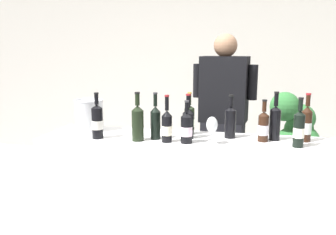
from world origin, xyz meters
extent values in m
cube|color=beige|center=(0.00, 2.60, 1.40)|extent=(8.00, 0.10, 2.80)
cube|color=white|center=(0.00, 0.00, 0.47)|extent=(2.11, 0.53, 0.93)
cylinder|color=black|center=(0.01, 0.02, 1.02)|extent=(0.08, 0.08, 0.18)
cone|color=black|center=(0.01, 0.02, 1.14)|extent=(0.08, 0.08, 0.04)
cylinder|color=black|center=(0.01, 0.02, 1.20)|extent=(0.03, 0.03, 0.09)
cylinder|color=maroon|center=(0.01, 0.02, 1.25)|extent=(0.04, 0.04, 0.01)
cylinder|color=black|center=(-0.21, -0.05, 1.03)|extent=(0.07, 0.07, 0.20)
cone|color=black|center=(-0.21, -0.05, 1.15)|extent=(0.07, 0.07, 0.04)
cylinder|color=black|center=(-0.21, -0.05, 1.21)|extent=(0.03, 0.03, 0.09)
cylinder|color=#333338|center=(-0.21, -0.05, 1.26)|extent=(0.03, 0.03, 0.01)
cylinder|color=black|center=(0.00, 0.15, 1.03)|extent=(0.08, 0.08, 0.20)
cone|color=black|center=(0.00, 0.15, 1.14)|extent=(0.08, 0.08, 0.03)
cylinder|color=black|center=(0.00, 0.15, 1.20)|extent=(0.03, 0.03, 0.08)
cylinder|color=#B79333|center=(0.00, 0.15, 1.25)|extent=(0.03, 0.03, 0.01)
cylinder|color=silver|center=(0.00, 0.15, 1.02)|extent=(0.08, 0.08, 0.06)
cylinder|color=black|center=(-0.62, -0.12, 1.04)|extent=(0.08, 0.08, 0.22)
cone|color=black|center=(-0.62, -0.12, 1.17)|extent=(0.08, 0.08, 0.03)
cylinder|color=black|center=(-0.62, -0.12, 1.22)|extent=(0.03, 0.03, 0.07)
cylinder|color=black|center=(-0.62, -0.12, 1.26)|extent=(0.03, 0.03, 0.01)
cylinder|color=silver|center=(-0.62, -0.12, 1.03)|extent=(0.08, 0.08, 0.06)
cylinder|color=black|center=(0.31, 0.10, 1.03)|extent=(0.08, 0.08, 0.20)
cone|color=black|center=(0.31, 0.10, 1.15)|extent=(0.08, 0.08, 0.03)
cylinder|color=black|center=(0.31, 0.10, 1.20)|extent=(0.03, 0.03, 0.07)
cylinder|color=black|center=(0.31, 0.10, 1.24)|extent=(0.03, 0.03, 0.01)
cylinder|color=black|center=(0.82, 0.11, 1.04)|extent=(0.07, 0.07, 0.21)
cone|color=black|center=(0.82, 0.11, 1.16)|extent=(0.07, 0.07, 0.04)
cylinder|color=black|center=(0.82, 0.11, 1.22)|extent=(0.03, 0.03, 0.08)
cylinder|color=maroon|center=(0.82, 0.11, 1.26)|extent=(0.03, 0.03, 0.01)
cylinder|color=silver|center=(0.82, 0.11, 1.03)|extent=(0.07, 0.07, 0.08)
cylinder|color=black|center=(-0.32, -0.12, 1.04)|extent=(0.08, 0.08, 0.21)
cone|color=black|center=(-0.32, -0.12, 1.17)|extent=(0.08, 0.08, 0.04)
cylinder|color=black|center=(-0.32, -0.12, 1.22)|extent=(0.03, 0.03, 0.08)
cylinder|color=black|center=(-0.32, -0.12, 1.27)|extent=(0.04, 0.04, 0.01)
cylinder|color=black|center=(0.02, -0.11, 1.02)|extent=(0.08, 0.08, 0.18)
cone|color=black|center=(0.02, -0.11, 1.13)|extent=(0.08, 0.08, 0.03)
cylinder|color=black|center=(0.02, -0.11, 1.18)|extent=(0.03, 0.03, 0.07)
cylinder|color=#333338|center=(0.02, -0.11, 1.22)|extent=(0.03, 0.03, 0.01)
cylinder|color=silver|center=(0.02, -0.11, 1.02)|extent=(0.08, 0.08, 0.06)
cylinder|color=black|center=(0.75, -0.05, 1.04)|extent=(0.07, 0.07, 0.21)
cone|color=black|center=(0.75, -0.05, 1.16)|extent=(0.07, 0.07, 0.03)
cylinder|color=black|center=(0.75, -0.05, 1.21)|extent=(0.03, 0.03, 0.08)
cylinder|color=black|center=(0.75, -0.05, 1.26)|extent=(0.03, 0.03, 0.01)
cylinder|color=silver|center=(0.75, -0.05, 1.03)|extent=(0.07, 0.07, 0.07)
cylinder|color=black|center=(-0.11, -0.11, 1.02)|extent=(0.07, 0.07, 0.18)
cone|color=black|center=(-0.11, -0.11, 1.14)|extent=(0.07, 0.07, 0.04)
cylinder|color=black|center=(-0.11, -0.11, 1.20)|extent=(0.03, 0.03, 0.09)
cylinder|color=maroon|center=(-0.11, -0.11, 1.26)|extent=(0.03, 0.03, 0.01)
cylinder|color=silver|center=(-0.11, -0.11, 1.02)|extent=(0.07, 0.07, 0.07)
cylinder|color=black|center=(0.61, 0.10, 1.04)|extent=(0.08, 0.08, 0.21)
cone|color=black|center=(0.61, 0.10, 1.16)|extent=(0.08, 0.08, 0.03)
cylinder|color=black|center=(0.61, 0.10, 1.22)|extent=(0.03, 0.03, 0.09)
cylinder|color=black|center=(0.61, 0.10, 1.27)|extent=(0.03, 0.03, 0.01)
cylinder|color=black|center=(0.53, 0.05, 1.02)|extent=(0.07, 0.07, 0.18)
cone|color=black|center=(0.53, 0.05, 1.13)|extent=(0.07, 0.07, 0.03)
cylinder|color=black|center=(0.53, 0.05, 1.18)|extent=(0.03, 0.03, 0.07)
cylinder|color=black|center=(0.53, 0.05, 1.22)|extent=(0.03, 0.03, 0.01)
cylinder|color=silver|center=(0.53, 0.05, 1.01)|extent=(0.07, 0.07, 0.07)
cylinder|color=silver|center=(0.19, -0.11, 0.94)|extent=(0.08, 0.08, 0.00)
cylinder|color=silver|center=(0.19, -0.11, 0.98)|extent=(0.01, 0.01, 0.08)
ellipsoid|color=silver|center=(0.19, -0.11, 1.07)|extent=(0.08, 0.08, 0.11)
ellipsoid|color=maroon|center=(0.19, -0.11, 1.05)|extent=(0.06, 0.06, 0.04)
cylinder|color=silver|center=(-0.79, 0.11, 1.05)|extent=(0.22, 0.22, 0.23)
torus|color=silver|center=(-0.79, 0.11, 1.17)|extent=(0.23, 0.23, 0.01)
cube|color=black|center=(0.22, 0.62, 0.47)|extent=(0.38, 0.28, 0.95)
cube|color=black|center=(0.22, 0.62, 1.23)|extent=(0.42, 0.29, 0.56)
sphere|color=#8C664C|center=(0.22, 0.62, 1.59)|extent=(0.20, 0.20, 0.20)
cylinder|color=black|center=(0.46, 0.59, 1.29)|extent=(0.08, 0.08, 0.29)
cylinder|color=black|center=(-0.01, 0.65, 1.29)|extent=(0.08, 0.08, 0.29)
cylinder|color=brown|center=(0.87, 1.29, 0.12)|extent=(0.29, 0.29, 0.25)
sphere|color=#2D6B33|center=(0.96, 1.25, 0.88)|extent=(0.29, 0.29, 0.29)
sphere|color=#2D6B33|center=(0.95, 1.29, 0.75)|extent=(0.29, 0.29, 0.29)
sphere|color=#2D6B33|center=(0.98, 1.30, 0.63)|extent=(0.31, 0.31, 0.31)
sphere|color=#2D6B33|center=(0.87, 1.22, 0.63)|extent=(0.31, 0.31, 0.31)
sphere|color=#2D6B33|center=(0.79, 1.17, 1.01)|extent=(0.29, 0.29, 0.29)
sphere|color=#2D6B33|center=(0.97, 1.23, 0.63)|extent=(0.37, 0.37, 0.37)
cylinder|color=#4C3823|center=(0.87, 1.29, 0.55)|extent=(0.05, 0.05, 0.60)
camera|label=1|loc=(0.40, -2.41, 1.57)|focal=37.65mm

